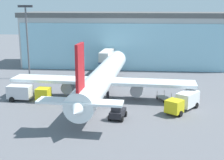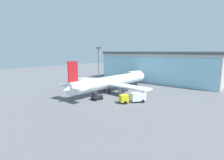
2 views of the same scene
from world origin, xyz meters
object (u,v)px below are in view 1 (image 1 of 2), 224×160
apron_light_mast (27,35)px  airplane (103,77)px  pushback_tug (118,112)px  safety_cone_wingtip (188,102)px  safety_cone_nose (93,107)px  fuel_truck (184,101)px  catering_truck (27,93)px  baggage_cart (164,98)px  jet_bridge (108,55)px

apron_light_mast → airplane: 23.03m
pushback_tug → safety_cone_wingtip: pushback_tug is taller
apron_light_mast → safety_cone_nose: 27.74m
airplane → safety_cone_wingtip: 15.27m
fuel_truck → airplane: bearing=-79.5°
apron_light_mast → catering_truck: bearing=-70.5°
airplane → catering_truck: size_ratio=5.34×
catering_truck → fuel_truck: same height
safety_cone_wingtip → baggage_cart: bearing=164.5°
airplane → pushback_tug: 11.66m
catering_truck → safety_cone_wingtip: bearing=5.8°
fuel_truck → safety_cone_nose: bearing=-52.3°
jet_bridge → pushback_tug: (5.12, -30.96, -3.27)m
fuel_truck → baggage_cart: (-2.71, 4.82, -0.97)m
pushback_tug → safety_cone_nose: bearing=56.9°
baggage_cart → pushback_tug: size_ratio=0.93×
baggage_cart → safety_cone_nose: baggage_cart is taller
jet_bridge → fuel_truck: size_ratio=1.62×
apron_light_mast → safety_cone_wingtip: bearing=-24.2°
airplane → safety_cone_nose: airplane is taller
pushback_tug → jet_bridge: bearing=19.2°
jet_bridge → baggage_cart: size_ratio=3.65×
jet_bridge → apron_light_mast: (-16.78, -7.66, 5.43)m
baggage_cart → pushback_tug: 11.98m
safety_cone_nose → safety_cone_wingtip: (15.49, 4.46, 0.00)m
jet_bridge → safety_cone_wingtip: size_ratio=21.42×
safety_cone_nose → pushback_tug: bearing=-42.8°
catering_truck → safety_cone_nose: bearing=-11.4°
catering_truck → airplane: bearing=19.6°
airplane → fuel_truck: 14.88m
apron_light_mast → catering_truck: apron_light_mast is taller
apron_light_mast → airplane: apron_light_mast is taller
fuel_truck → safety_cone_nose: fuel_truck is taller
airplane → catering_truck: (-12.56, -3.84, -2.07)m
fuel_truck → safety_cone_nose: 14.27m
safety_cone_nose → apron_light_mast: bearing=132.3°
fuel_truck → safety_cone_wingtip: 4.10m
jet_bridge → safety_cone_nose: 27.25m
safety_cone_nose → baggage_cart: bearing=25.9°
catering_truck → safety_cone_wingtip: size_ratio=13.44×
safety_cone_wingtip → pushback_tug: bearing=-142.8°
apron_light_mast → pushback_tug: 33.15m
jet_bridge → airplane: bearing=-172.4°
jet_bridge → baggage_cart: jet_bridge is taller
airplane → catering_truck: bearing=109.6°
baggage_cart → safety_cone_wingtip: size_ratio=5.86×
fuel_truck → pushback_tug: fuel_truck is taller
baggage_cart → safety_cone_wingtip: (4.00, -1.11, -0.23)m
jet_bridge → fuel_truck: bearing=-147.0°
apron_light_mast → pushback_tug: bearing=-46.8°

